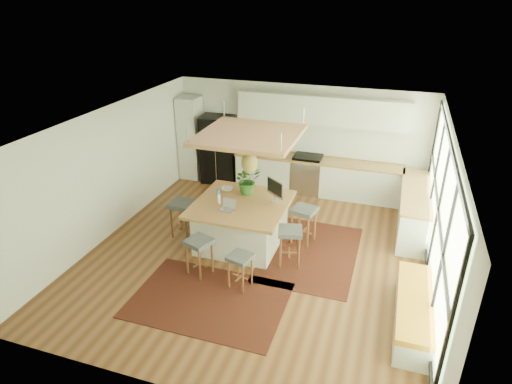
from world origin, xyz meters
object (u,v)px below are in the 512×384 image
(stool_near_left, at_px, (200,257))
(island_plant, at_px, (247,183))
(fridge, at_px, (219,148))
(stool_right_back, at_px, (303,227))
(stool_left_side, at_px, (183,221))
(laptop, at_px, (227,205))
(microwave, at_px, (257,146))
(stool_near_right, at_px, (240,270))
(island, at_px, (241,223))
(monitor, at_px, (275,189))
(stool_right_front, at_px, (290,247))

(stool_near_left, distance_m, island_plant, 1.94)
(fridge, xyz_separation_m, stool_right_back, (2.89, -2.47, -0.57))
(stool_left_side, height_order, laptop, laptop)
(stool_left_side, height_order, microwave, microwave)
(stool_left_side, xyz_separation_m, island_plant, (1.25, 0.58, 0.81))
(laptop, bearing_deg, stool_near_right, -47.29)
(stool_right_back, bearing_deg, microwave, 126.46)
(island, height_order, stool_near_left, island)
(fridge, distance_m, island, 3.40)
(stool_near_right, height_order, stool_right_back, stool_right_back)
(island, xyz_separation_m, monitor, (0.62, 0.29, 0.72))
(island, height_order, stool_left_side, island)
(fridge, distance_m, stool_right_back, 3.85)
(stool_left_side, xyz_separation_m, microwave, (0.69, 2.97, 0.77))
(stool_right_back, bearing_deg, island_plant, 178.30)
(stool_near_left, bearing_deg, stool_left_side, 128.37)
(island, height_order, stool_right_back, island)
(stool_right_back, relative_size, laptop, 2.54)
(fridge, xyz_separation_m, stool_left_side, (0.41, -3.01, -0.57))
(fridge, relative_size, stool_near_right, 2.79)
(stool_right_front, height_order, island_plant, island_plant)
(fridge, xyz_separation_m, microwave, (1.10, -0.04, 0.20))
(stool_near_right, distance_m, island_plant, 2.10)
(stool_near_right, bearing_deg, fridge, 116.78)
(stool_right_front, bearing_deg, stool_right_back, 84.94)
(microwave, xyz_separation_m, island_plant, (0.57, -2.40, 0.03))
(stool_near_left, relative_size, monitor, 1.42)
(stool_right_front, bearing_deg, fridge, 130.28)
(stool_near_left, distance_m, monitor, 2.02)
(island_plant, bearing_deg, fridge, 124.33)
(stool_near_right, relative_size, island_plant, 1.10)
(stool_near_left, xyz_separation_m, stool_right_back, (1.57, 1.69, 0.00))
(stool_near_left, relative_size, microwave, 1.21)
(island_plant, bearing_deg, stool_near_right, -74.75)
(stool_right_front, distance_m, laptop, 1.46)
(laptop, bearing_deg, monitor, 51.20)
(laptop, height_order, monitor, monitor)
(stool_near_left, distance_m, laptop, 1.14)
(island, relative_size, stool_right_back, 2.34)
(fridge, bearing_deg, laptop, -72.18)
(island, height_order, stool_right_front, island)
(stool_left_side, distance_m, microwave, 3.15)
(laptop, relative_size, monitor, 0.61)
(monitor, bearing_deg, island_plant, -158.73)
(stool_near_left, bearing_deg, island, 73.65)
(laptop, distance_m, microwave, 3.28)
(fridge, xyz_separation_m, stool_near_right, (2.17, -4.30, -0.57))
(stool_near_right, bearing_deg, microwave, 104.15)
(stool_near_left, bearing_deg, monitor, 57.39)
(island, distance_m, island_plant, 0.84)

